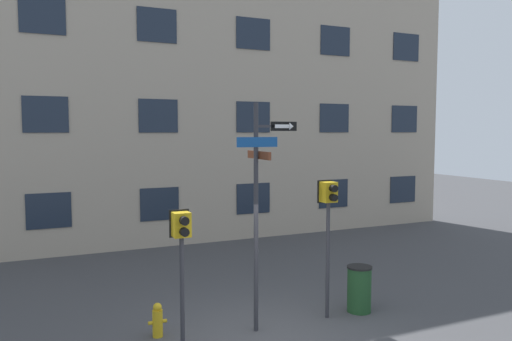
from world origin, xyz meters
TOP-DOWN VIEW (x-y plane):
  - building_facade at (-0.00, 8.66)m, footprint 24.00×0.64m
  - street_sign_pole at (0.11, 0.60)m, footprint 1.29×1.04m
  - pedestrian_signal_left at (-1.50, 0.36)m, footprint 0.36×0.40m
  - pedestrian_signal_right at (1.69, 0.62)m, footprint 0.35×0.40m
  - fire_hydrant at (-1.78, 1.11)m, footprint 0.35×0.19m
  - trash_bin at (2.50, 0.64)m, footprint 0.54×0.54m

SIDE VIEW (x-z plane):
  - fire_hydrant at x=-1.78m, z-range -0.01..0.64m
  - trash_bin at x=2.50m, z-range 0.00..1.00m
  - pedestrian_signal_left at x=-1.50m, z-range 0.72..3.23m
  - pedestrian_signal_right at x=1.69m, z-range 0.81..3.69m
  - street_sign_pole at x=0.11m, z-range 0.39..4.82m
  - building_facade at x=0.00m, z-range 0.00..14.67m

